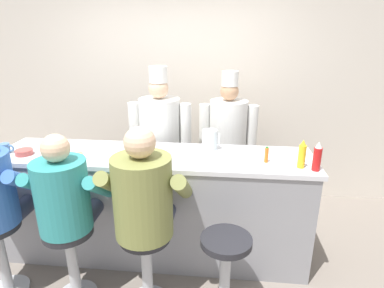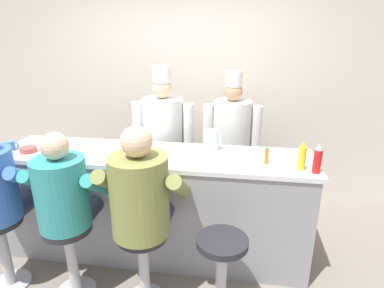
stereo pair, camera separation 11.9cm
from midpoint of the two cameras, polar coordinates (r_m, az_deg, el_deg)
The scene contains 16 objects.
ground_plane at distance 3.13m, azimuth -8.64°, elevation -21.92°, with size 20.00×20.00×0.00m, color slate.
wall_back at distance 4.08m, azimuth -3.71°, elevation 9.39°, with size 10.00×0.06×2.70m.
diner_counter at distance 3.09m, azimuth -7.63°, elevation -10.74°, with size 2.81×0.65×1.03m.
ketchup_bottle_red at distance 2.63m, azimuth 20.18°, elevation -2.22°, with size 0.06×0.06×0.24m.
mustard_bottle_yellow at distance 2.65m, azimuth 17.76°, elevation -1.83°, with size 0.06×0.06×0.23m.
hot_sauce_bottle_orange at distance 2.70m, azimuth 11.88°, elevation -1.91°, with size 0.03×0.03×0.14m.
water_pitcher_clear at distance 2.93m, azimuth 2.02°, elevation 0.75°, with size 0.16×0.14×0.18m.
breakfast_plate at distance 2.96m, azimuth -20.86°, elevation -1.93°, with size 0.24×0.24×0.05m.
cereal_bowl at distance 3.21m, azimuth -28.64°, elevation -1.29°, with size 0.15×0.15×0.05m.
coffee_mug_blue at distance 3.33m, azimuth -31.20°, elevation -0.68°, with size 0.14×0.09×0.09m.
coffee_mug_white at distance 2.84m, azimuth -11.76°, elevation -1.29°, with size 0.14×0.09×0.09m.
diner_seated_teal at distance 2.62m, azimuth -22.78°, elevation -9.35°, with size 0.59×0.58×1.40m.
diner_seated_olive at distance 2.38m, azimuth -9.89°, elevation -9.94°, with size 0.64×0.63×1.47m.
empty_stool_round at distance 2.54m, azimuth 4.53°, elevation -20.27°, with size 0.38×0.38×0.65m.
cook_in_whites_near at distance 3.50m, azimuth -6.62°, elevation 0.80°, with size 0.67×0.43×1.73m.
cook_in_whites_far at distance 3.64m, azimuth 5.43°, elevation 1.01°, with size 0.65×0.42×1.66m.
Camera 1 is at (0.61, -2.27, 2.06)m, focal length 30.00 mm.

